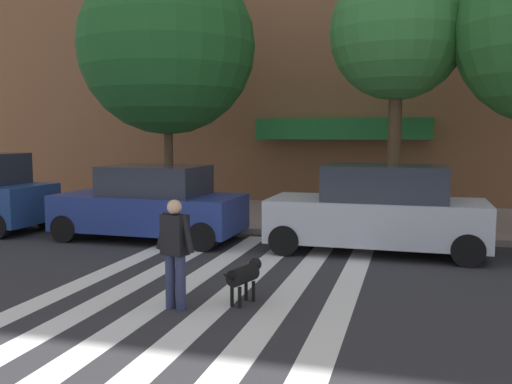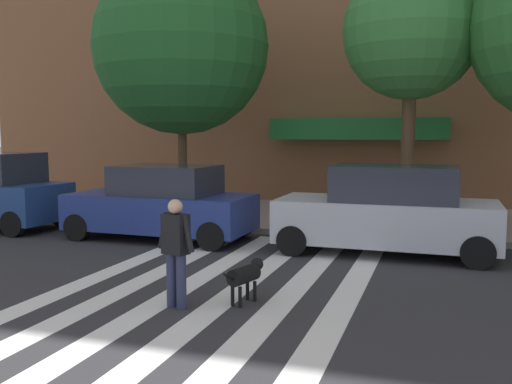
% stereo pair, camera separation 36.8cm
% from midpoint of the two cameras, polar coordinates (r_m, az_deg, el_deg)
% --- Properties ---
extents(ground_plane, '(160.00, 160.00, 0.00)m').
position_cam_midpoint_polar(ground_plane, '(9.29, -16.05, -10.54)').
color(ground_plane, '#2B2B2D').
extents(sidewalk_far, '(80.00, 6.00, 0.15)m').
position_cam_midpoint_polar(sidewalk_far, '(17.55, -0.16, -2.30)').
color(sidewalk_far, gray).
rests_on(sidewalk_far, ground_plane).
extents(crosswalk_stripes, '(4.95, 11.71, 0.01)m').
position_cam_midpoint_polar(crosswalk_stripes, '(8.70, -8.58, -11.49)').
color(crosswalk_stripes, silver).
rests_on(crosswalk_stripes, ground_plane).
extents(parked_car_behind_first, '(4.58, 2.13, 1.82)m').
position_cam_midpoint_polar(parked_car_behind_first, '(13.98, -11.39, -1.23)').
color(parked_car_behind_first, navy).
rests_on(parked_car_behind_first, ground_plane).
extents(parked_car_third_in_line, '(4.66, 2.03, 1.92)m').
position_cam_midpoint_polar(parked_car_third_in_line, '(12.48, 11.50, -1.86)').
color(parked_car_third_in_line, '#B4B8C3').
rests_on(parked_car_third_in_line, ground_plane).
extents(street_tree_nearest, '(5.18, 5.18, 7.59)m').
position_cam_midpoint_polar(street_tree_nearest, '(17.19, -9.67, 14.42)').
color(street_tree_nearest, '#4C3823').
rests_on(street_tree_nearest, sidewalk_far).
extents(street_tree_middle, '(3.59, 3.59, 6.92)m').
position_cam_midpoint_polar(street_tree_middle, '(15.82, 13.49, 15.42)').
color(street_tree_middle, '#4C3823').
rests_on(street_tree_middle, sidewalk_far).
extents(pedestrian_dog_walker, '(0.70, 0.34, 1.64)m').
position_cam_midpoint_polar(pedestrian_dog_walker, '(8.42, -9.48, -5.60)').
color(pedestrian_dog_walker, '#282D4C').
rests_on(pedestrian_dog_walker, ground_plane).
extents(dog_on_leash, '(0.43, 0.94, 0.65)m').
position_cam_midpoint_polar(dog_on_leash, '(8.70, -2.37, -8.42)').
color(dog_on_leash, black).
rests_on(dog_on_leash, ground_plane).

